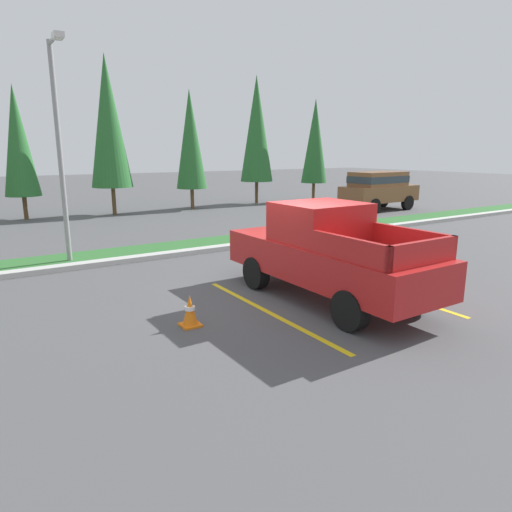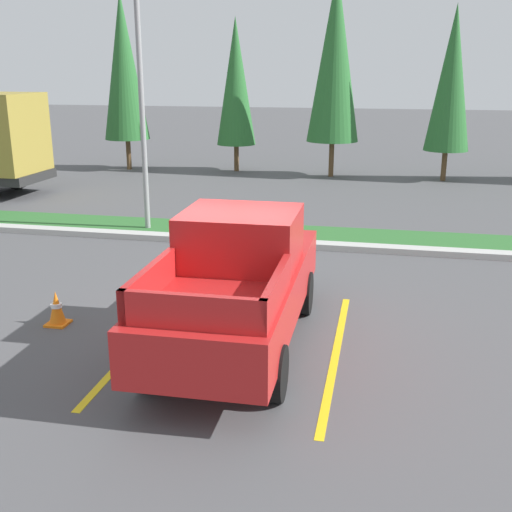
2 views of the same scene
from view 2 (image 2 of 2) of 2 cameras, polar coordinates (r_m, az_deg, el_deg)
name	(u,v)px [view 2 (image 2 of 2)]	position (r m, az deg, el deg)	size (l,w,h in m)	color
ground_plane	(230,324)	(10.80, -2.39, -6.21)	(120.00, 120.00, 0.00)	#4C4C4F
parking_line_near	(145,337)	(10.46, -10.06, -7.22)	(0.12, 4.80, 0.01)	yellow
parking_line_far	(336,353)	(9.81, 7.25, -8.76)	(0.12, 4.80, 0.01)	yellow
curb_strip	(279,243)	(15.41, 2.10, 1.17)	(56.00, 0.40, 0.15)	#B2B2AD
grass_median	(286,234)	(16.47, 2.74, 2.02)	(56.00, 1.80, 0.06)	#2D662D
pickup_truck_main	(238,282)	(9.68, -1.69, -2.35)	(2.01, 5.25, 2.10)	black
street_light	(139,94)	(16.58, -10.60, 14.24)	(0.24, 1.49, 6.06)	gray
cypress_tree_leftmost	(124,67)	(27.52, -11.92, 16.45)	(1.87, 1.87, 7.20)	brown
cypress_tree_left_inner	(236,82)	(26.58, -1.85, 15.50)	(1.61, 1.61, 6.18)	brown
cypress_tree_center	(335,57)	(25.33, 7.16, 17.51)	(2.03, 2.03, 7.82)	brown
cypress_tree_right_inner	(451,79)	(25.25, 17.30, 15.09)	(1.68, 1.68, 6.46)	brown
traffic_cone	(57,309)	(11.19, -17.63, -4.56)	(0.36, 0.36, 0.60)	orange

